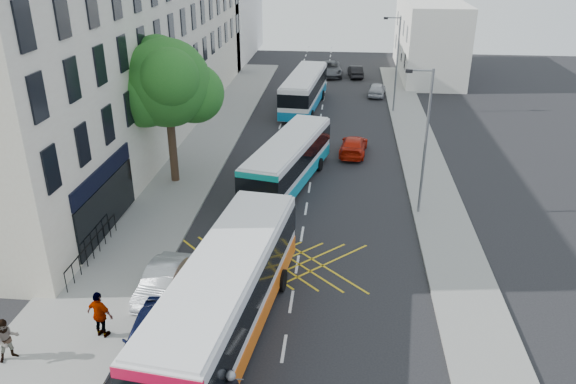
% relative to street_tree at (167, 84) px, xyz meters
% --- Properties ---
extents(ground, '(120.00, 120.00, 0.00)m').
position_rel_street_tree_xyz_m(ground, '(8.51, -14.97, -6.29)').
color(ground, black).
rests_on(ground, ground).
extents(pavement_left, '(5.00, 70.00, 0.15)m').
position_rel_street_tree_xyz_m(pavement_left, '(0.01, 0.03, -6.22)').
color(pavement_left, gray).
rests_on(pavement_left, ground).
extents(pavement_right, '(3.00, 70.00, 0.15)m').
position_rel_street_tree_xyz_m(pavement_right, '(16.01, 0.03, -6.22)').
color(pavement_right, gray).
rests_on(pavement_right, ground).
extents(terrace_main, '(8.30, 45.00, 13.50)m').
position_rel_street_tree_xyz_m(terrace_main, '(-5.49, 9.52, 0.46)').
color(terrace_main, beige).
rests_on(terrace_main, ground).
extents(terrace_far, '(8.00, 20.00, 10.00)m').
position_rel_street_tree_xyz_m(terrace_far, '(-5.49, 40.03, -1.29)').
color(terrace_far, silver).
rests_on(terrace_far, ground).
extents(building_right, '(6.00, 18.00, 8.00)m').
position_rel_street_tree_xyz_m(building_right, '(19.51, 33.03, -2.29)').
color(building_right, silver).
rests_on(building_right, ground).
extents(street_tree, '(6.30, 5.70, 8.80)m').
position_rel_street_tree_xyz_m(street_tree, '(0.00, 0.00, 0.00)').
color(street_tree, '#382619').
rests_on(street_tree, pavement_left).
extents(lamp_near, '(1.45, 0.15, 8.00)m').
position_rel_street_tree_xyz_m(lamp_near, '(14.71, -2.97, -1.68)').
color(lamp_near, slate).
rests_on(lamp_near, pavement_right).
extents(lamp_far, '(1.45, 0.15, 8.00)m').
position_rel_street_tree_xyz_m(lamp_far, '(14.71, 17.03, -1.68)').
color(lamp_far, slate).
rests_on(lamp_far, pavement_right).
extents(railings, '(0.08, 5.60, 1.14)m').
position_rel_street_tree_xyz_m(railings, '(-1.19, -9.67, -5.57)').
color(railings, black).
rests_on(railings, pavement_left).
extents(bus_near, '(4.23, 12.32, 3.40)m').
position_rel_street_tree_xyz_m(bus_near, '(6.24, -14.24, -4.50)').
color(bus_near, silver).
rests_on(bus_near, ground).
extents(bus_mid, '(4.79, 10.94, 2.99)m').
position_rel_street_tree_xyz_m(bus_mid, '(7.16, 0.27, -4.72)').
color(bus_mid, silver).
rests_on(bus_mid, ground).
extents(bus_far, '(3.60, 11.34, 3.14)m').
position_rel_street_tree_xyz_m(bus_far, '(6.86, 17.58, -4.64)').
color(bus_far, silver).
rests_on(bus_far, ground).
extents(parked_car_blue, '(2.01, 4.40, 1.46)m').
position_rel_street_tree_xyz_m(parked_car_blue, '(3.61, -15.66, -5.56)').
color(parked_car_blue, '#0D1335').
rests_on(parked_car_blue, ground).
extents(parked_car_silver, '(1.68, 4.06, 1.31)m').
position_rel_street_tree_xyz_m(parked_car_silver, '(2.91, -11.89, -5.64)').
color(parked_car_silver, '#B4B8BD').
rests_on(parked_car_silver, ground).
extents(red_hatchback, '(2.21, 4.52, 1.27)m').
position_rel_street_tree_xyz_m(red_hatchback, '(11.24, 6.22, -5.66)').
color(red_hatchback, '#BA1A07').
rests_on(red_hatchback, ground).
extents(distant_car_grey, '(2.98, 5.64, 1.51)m').
position_rel_street_tree_xyz_m(distant_car_grey, '(8.75, 30.76, -5.54)').
color(distant_car_grey, '#44464C').
rests_on(distant_car_grey, ground).
extents(distant_car_silver, '(1.99, 3.95, 1.29)m').
position_rel_street_tree_xyz_m(distant_car_silver, '(13.60, 22.56, -5.65)').
color(distant_car_silver, '#B5B7BE').
rests_on(distant_car_silver, ground).
extents(distant_car_dark, '(1.78, 3.99, 1.27)m').
position_rel_street_tree_xyz_m(distant_car_dark, '(11.59, 30.29, -5.66)').
color(distant_car_dark, black).
rests_on(distant_car_dark, ground).
extents(pedestrian_near, '(1.04, 1.04, 1.70)m').
position_rel_street_tree_xyz_m(pedestrian_near, '(-1.31, -16.67, -5.29)').
color(pedestrian_near, gray).
rests_on(pedestrian_near, pavement_left).
extents(pedestrian_far, '(1.24, 0.80, 1.96)m').
position_rel_street_tree_xyz_m(pedestrian_far, '(1.51, -15.09, -5.16)').
color(pedestrian_far, gray).
rests_on(pedestrian_far, pavement_left).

